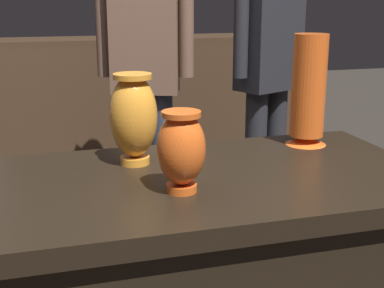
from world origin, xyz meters
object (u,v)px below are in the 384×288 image
object	(u,v)px
visitor_near_right	(269,59)
visitor_center_back	(145,62)
vase_centerpiece	(181,149)
vase_tall_behind	(134,116)
vase_left_accent	(308,92)
shelf_vase_far_right	(253,22)

from	to	relation	value
visitor_near_right	visitor_center_back	bearing A→B (deg)	-33.51
vase_centerpiece	vase_tall_behind	distance (m)	0.26
vase_left_accent	vase_tall_behind	bearing A→B (deg)	-174.49
vase_tall_behind	visitor_center_back	bearing A→B (deg)	77.23
shelf_vase_far_right	visitor_near_right	distance (m)	1.04
vase_left_accent	visitor_center_back	world-z (taller)	visitor_center_back
vase_centerpiece	vase_left_accent	bearing A→B (deg)	31.92
vase_tall_behind	vase_centerpiece	bearing A→B (deg)	-74.73
visitor_near_right	vase_left_accent	bearing A→B (deg)	48.07
vase_left_accent	visitor_center_back	bearing A→B (deg)	104.03
vase_left_accent	shelf_vase_far_right	xyz separation A→B (m)	(0.64, 2.01, 0.11)
vase_centerpiece	visitor_near_right	size ratio (longest dim) A/B	0.12
vase_tall_behind	visitor_center_back	world-z (taller)	visitor_center_back
shelf_vase_far_right	visitor_center_back	distance (m)	1.29
vase_centerpiece	visitor_near_right	distance (m)	1.55
vase_tall_behind	visitor_near_right	world-z (taller)	visitor_near_right
vase_tall_behind	shelf_vase_far_right	world-z (taller)	shelf_vase_far_right
vase_tall_behind	shelf_vase_far_right	bearing A→B (deg)	60.07
shelf_vase_far_right	visitor_near_right	world-z (taller)	visitor_near_right
shelf_vase_far_right	visitor_near_right	xyz separation A→B (m)	(-0.32, -0.98, -0.13)
shelf_vase_far_right	visitor_near_right	size ratio (longest dim) A/B	0.09
vase_centerpiece	shelf_vase_far_right	distance (m)	2.57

